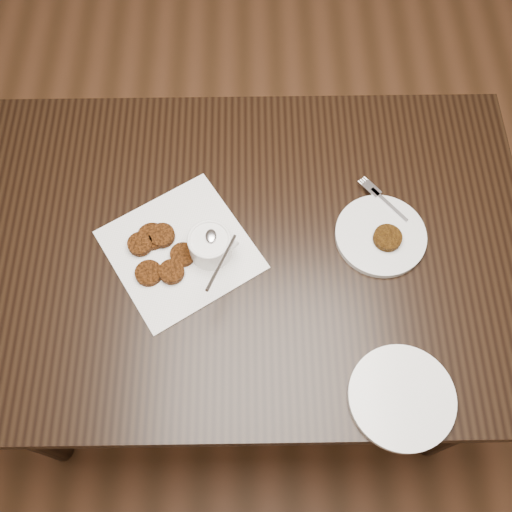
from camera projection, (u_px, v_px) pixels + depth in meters
The scene contains 7 objects.
floor at pixel (267, 374), 1.89m from camera, with size 4.00×4.00×0.00m, color brown.
table at pixel (243, 305), 1.59m from camera, with size 1.29×0.83×0.75m, color black.
napkin at pixel (180, 250), 1.25m from camera, with size 0.28×0.28×0.00m, color white.
sauce_ramekin at pixel (209, 239), 1.19m from camera, with size 0.12×0.12×0.13m, color white, non-canonical shape.
patty_cluster at pixel (158, 248), 1.24m from camera, with size 0.20×0.20×0.02m, color #632D0D, non-canonical shape.
plate_with_patty at pixel (381, 234), 1.25m from camera, with size 0.20×0.20×0.03m, color silver, non-canonical shape.
plate_empty at pixel (402, 397), 1.11m from camera, with size 0.21×0.21×0.01m, color white.
Camera 1 is at (-0.04, -0.46, 1.88)m, focal length 40.32 mm.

